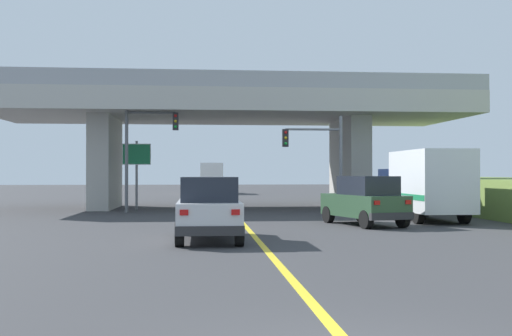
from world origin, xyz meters
TOP-DOWN VIEW (x-y plane):
  - ground at (0.00, 31.92)m, footprint 160.00×160.00m
  - overpass_bridge at (0.00, 31.92)m, footprint 28.73×10.33m
  - lane_divider_stripe at (0.00, 14.37)m, footprint 0.20×28.73m
  - suv_lead at (-1.55, 13.12)m, footprint 2.00×4.64m
  - suv_crossing at (4.92, 18.30)m, footprint 2.92×4.65m
  - box_truck at (8.34, 20.69)m, footprint 2.33×6.78m
  - traffic_signal_nearside at (4.68, 26.58)m, footprint 3.30×0.36m
  - traffic_signal_farside at (-4.93, 27.57)m, footprint 2.90×0.36m
  - highway_sign at (-5.54, 30.20)m, footprint 1.66×0.17m
  - semi_truck_distant at (-0.65, 59.33)m, footprint 2.33×6.61m

SIDE VIEW (x-z plane):
  - ground at x=0.00m, z-range 0.00..0.00m
  - lane_divider_stripe at x=0.00m, z-range 0.00..0.01m
  - suv_crossing at x=4.92m, z-range 0.00..2.02m
  - suv_lead at x=-1.55m, z-range 0.00..2.02m
  - box_truck at x=8.34m, z-range 0.07..3.22m
  - semi_truck_distant at x=-0.65m, z-range 0.06..3.28m
  - highway_sign at x=-5.54m, z-range 0.92..4.96m
  - traffic_signal_nearside at x=4.68m, z-range 0.69..5.97m
  - traffic_signal_farside at x=-4.93m, z-range 0.80..7.00m
  - overpass_bridge at x=0.00m, z-range 1.74..9.46m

